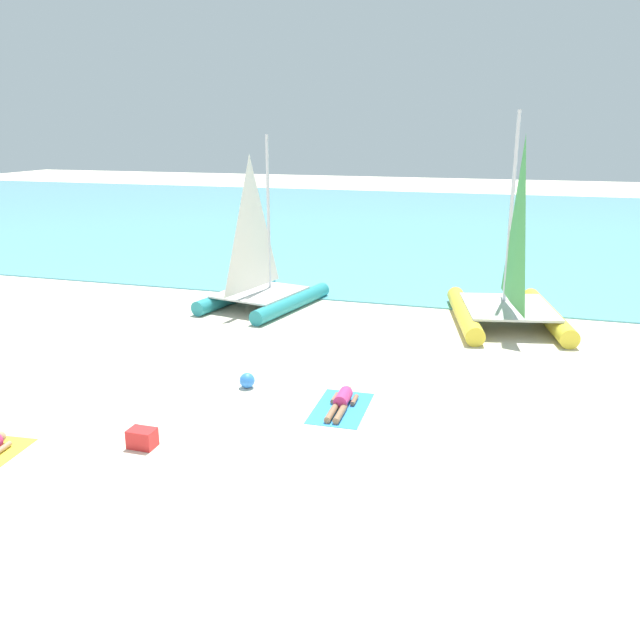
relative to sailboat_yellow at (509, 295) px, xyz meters
The scene contains 8 objects.
ground_plane 4.49m from the sailboat_yellow, behind, with size 120.00×120.00×0.00m, color beige.
ocean_water 21.70m from the sailboat_yellow, 101.66° to the left, with size 120.00×40.00×0.05m, color #5BB2C1.
sailboat_yellow is the anchor object (origin of this frame).
sailboat_teal 7.91m from the sailboat_yellow, behind, with size 3.54×4.73×5.56m.
towel_right 8.18m from the sailboat_yellow, 113.11° to the right, with size 1.10×1.90×0.01m, color #338CD8.
sunbather_right 8.11m from the sailboat_yellow, 113.31° to the right, with size 0.55×1.56×0.30m.
beach_ball 8.95m from the sailboat_yellow, 128.58° to the right, with size 0.36×0.36×0.36m, color #337FE5.
cooler_box 12.07m from the sailboat_yellow, 121.48° to the right, with size 0.50×0.36×0.36m, color red.
Camera 1 is at (4.55, -9.81, 5.78)m, focal length 37.13 mm.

